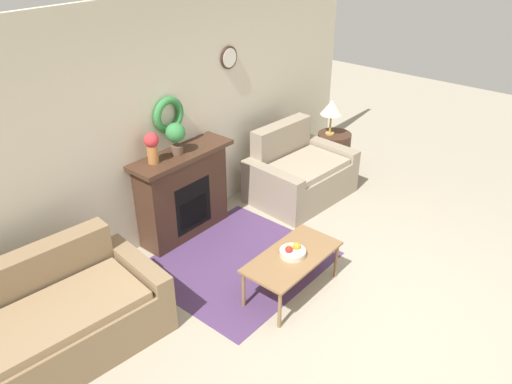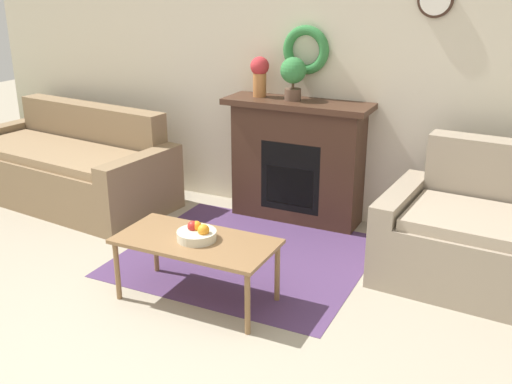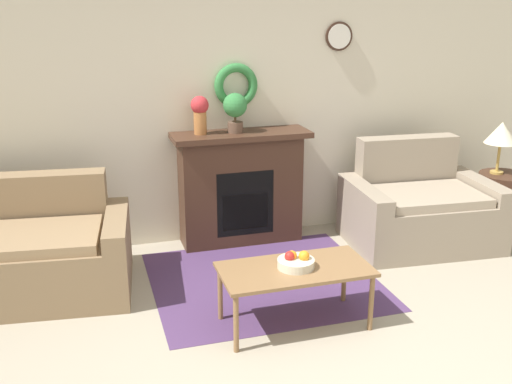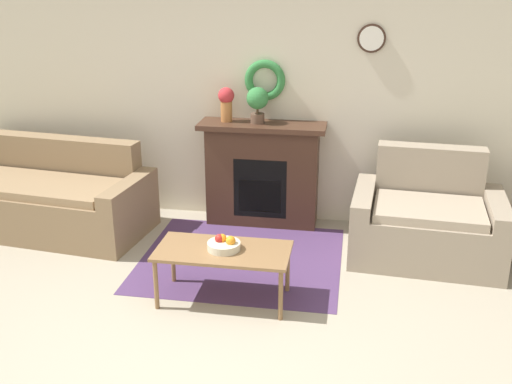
{
  "view_description": "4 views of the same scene",
  "coord_description": "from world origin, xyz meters",
  "px_view_note": "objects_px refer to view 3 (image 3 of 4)",
  "views": [
    {
      "loc": [
        -3.27,
        -1.33,
        3.37
      ],
      "look_at": [
        0.2,
        1.58,
        0.82
      ],
      "focal_mm": 35.0,
      "sensor_mm": 36.0,
      "label": 1
    },
    {
      "loc": [
        1.86,
        -2.07,
        2.06
      ],
      "look_at": [
        0.22,
        1.33,
        0.67
      ],
      "focal_mm": 42.0,
      "sensor_mm": 36.0,
      "label": 2
    },
    {
      "loc": [
        -1.36,
        -2.59,
        2.19
      ],
      "look_at": [
        -0.17,
        1.37,
        0.87
      ],
      "focal_mm": 42.0,
      "sensor_mm": 36.0,
      "label": 3
    },
    {
      "loc": [
        0.93,
        -3.16,
        2.45
      ],
      "look_at": [
        0.15,
        1.47,
        0.73
      ],
      "focal_mm": 42.0,
      "sensor_mm": 36.0,
      "label": 4
    }
  ],
  "objects_px": {
    "fruit_bowl": "(296,261)",
    "table_lamp": "(501,134)",
    "potted_plant_on_mantel": "(235,109)",
    "coffee_table": "(295,273)",
    "vase_on_mantel_left": "(200,112)",
    "fireplace": "(241,187)",
    "side_table_by_loveseat": "(501,202)",
    "loveseat_right": "(419,209)"
  },
  "relations": [
    {
      "from": "side_table_by_loveseat",
      "to": "loveseat_right",
      "type": "bearing_deg",
      "value": -175.84
    },
    {
      "from": "fruit_bowl",
      "to": "loveseat_right",
      "type": "bearing_deg",
      "value": 33.66
    },
    {
      "from": "coffee_table",
      "to": "fruit_bowl",
      "type": "xyz_separation_m",
      "value": [
        0.0,
        0.01,
        0.09
      ]
    },
    {
      "from": "fireplace",
      "to": "table_lamp",
      "type": "bearing_deg",
      "value": -8.85
    },
    {
      "from": "coffee_table",
      "to": "potted_plant_on_mantel",
      "type": "distance_m",
      "value": 1.82
    },
    {
      "from": "potted_plant_on_mantel",
      "to": "table_lamp",
      "type": "bearing_deg",
      "value": -8.37
    },
    {
      "from": "fruit_bowl",
      "to": "table_lamp",
      "type": "relative_size",
      "value": 0.5
    },
    {
      "from": "coffee_table",
      "to": "fireplace",
      "type": "bearing_deg",
      "value": 88.12
    },
    {
      "from": "fruit_bowl",
      "to": "table_lamp",
      "type": "distance_m",
      "value": 2.87
    },
    {
      "from": "coffee_table",
      "to": "loveseat_right",
      "type": "bearing_deg",
      "value": 33.77
    },
    {
      "from": "fruit_bowl",
      "to": "vase_on_mantel_left",
      "type": "bearing_deg",
      "value": 101.13
    },
    {
      "from": "potted_plant_on_mantel",
      "to": "loveseat_right",
      "type": "bearing_deg",
      "value": -16.78
    },
    {
      "from": "coffee_table",
      "to": "side_table_by_loveseat",
      "type": "relative_size",
      "value": 1.83
    },
    {
      "from": "fireplace",
      "to": "side_table_by_loveseat",
      "type": "distance_m",
      "value": 2.62
    },
    {
      "from": "fireplace",
      "to": "table_lamp",
      "type": "xyz_separation_m",
      "value": [
        2.51,
        -0.39,
        0.43
      ]
    },
    {
      "from": "loveseat_right",
      "to": "side_table_by_loveseat",
      "type": "height_order",
      "value": "loveseat_right"
    },
    {
      "from": "fireplace",
      "to": "side_table_by_loveseat",
      "type": "bearing_deg",
      "value": -9.7
    },
    {
      "from": "fruit_bowl",
      "to": "potted_plant_on_mantel",
      "type": "height_order",
      "value": "potted_plant_on_mantel"
    },
    {
      "from": "loveseat_right",
      "to": "table_lamp",
      "type": "xyz_separation_m",
      "value": [
        0.91,
        0.12,
        0.64
      ]
    },
    {
      "from": "table_lamp",
      "to": "side_table_by_loveseat",
      "type": "bearing_deg",
      "value": -38.66
    },
    {
      "from": "fireplace",
      "to": "table_lamp",
      "type": "distance_m",
      "value": 2.58
    },
    {
      "from": "fireplace",
      "to": "potted_plant_on_mantel",
      "type": "relative_size",
      "value": 3.54
    },
    {
      "from": "loveseat_right",
      "to": "potted_plant_on_mantel",
      "type": "xyz_separation_m",
      "value": [
        -1.64,
        0.5,
        0.95
      ]
    },
    {
      "from": "table_lamp",
      "to": "potted_plant_on_mantel",
      "type": "relative_size",
      "value": 1.44
    },
    {
      "from": "loveseat_right",
      "to": "coffee_table",
      "type": "height_order",
      "value": "loveseat_right"
    },
    {
      "from": "fireplace",
      "to": "coffee_table",
      "type": "xyz_separation_m",
      "value": [
        -0.05,
        -1.61,
        -0.14
      ]
    },
    {
      "from": "side_table_by_loveseat",
      "to": "vase_on_mantel_left",
      "type": "xyz_separation_m",
      "value": [
        -2.93,
        0.44,
        0.97
      ]
    },
    {
      "from": "table_lamp",
      "to": "vase_on_mantel_left",
      "type": "relative_size",
      "value": 1.51
    },
    {
      "from": "fruit_bowl",
      "to": "vase_on_mantel_left",
      "type": "height_order",
      "value": "vase_on_mantel_left"
    },
    {
      "from": "side_table_by_loveseat",
      "to": "potted_plant_on_mantel",
      "type": "distance_m",
      "value": 2.83
    },
    {
      "from": "fruit_bowl",
      "to": "vase_on_mantel_left",
      "type": "distance_m",
      "value": 1.81
    },
    {
      "from": "side_table_by_loveseat",
      "to": "potted_plant_on_mantel",
      "type": "relative_size",
      "value": 1.6
    },
    {
      "from": "fruit_bowl",
      "to": "potted_plant_on_mantel",
      "type": "relative_size",
      "value": 0.73
    },
    {
      "from": "loveseat_right",
      "to": "coffee_table",
      "type": "relative_size",
      "value": 1.33
    },
    {
      "from": "coffee_table",
      "to": "fruit_bowl",
      "type": "bearing_deg",
      "value": 56.91
    },
    {
      "from": "vase_on_mantel_left",
      "to": "fruit_bowl",
      "type": "bearing_deg",
      "value": -78.87
    },
    {
      "from": "coffee_table",
      "to": "fruit_bowl",
      "type": "distance_m",
      "value": 0.09
    },
    {
      "from": "side_table_by_loveseat",
      "to": "table_lamp",
      "type": "bearing_deg",
      "value": 141.34
    },
    {
      "from": "loveseat_right",
      "to": "potted_plant_on_mantel",
      "type": "distance_m",
      "value": 1.96
    },
    {
      "from": "coffee_table",
      "to": "potted_plant_on_mantel",
      "type": "relative_size",
      "value": 2.94
    },
    {
      "from": "loveseat_right",
      "to": "fruit_bowl",
      "type": "xyz_separation_m",
      "value": [
        -1.64,
        -1.09,
        0.15
      ]
    },
    {
      "from": "side_table_by_loveseat",
      "to": "table_lamp",
      "type": "distance_m",
      "value": 0.69
    }
  ]
}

